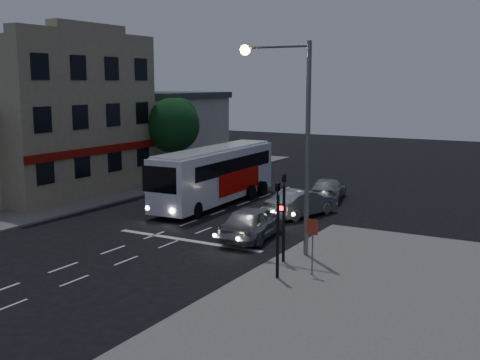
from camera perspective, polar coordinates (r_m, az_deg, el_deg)
The scene contains 15 objects.
ground at distance 28.51m, azimuth -10.60°, elevation -6.05°, with size 120.00×120.00×0.00m, color black.
sidewalk_near at distance 19.11m, azimuth 12.83°, elevation -13.73°, with size 12.00×24.00×0.12m, color slate.
sidewalk_far at distance 42.95m, azimuth -17.04°, elevation -1.06°, with size 12.00×50.00×0.12m, color slate.
road_markings at distance 30.30m, azimuth -4.69°, elevation -4.99°, with size 8.00×30.55×0.01m.
tour_bus at distance 36.92m, azimuth -2.33°, elevation 0.59°, with size 2.82×11.47×3.50m.
car_suv at distance 28.86m, azimuth 1.22°, elevation -4.01°, with size 1.95×4.84×1.65m, color #97969A.
car_sedan_a at distance 33.88m, azimuth 5.89°, elevation -2.17°, with size 1.62×4.63×1.53m, color #9D9D9F.
car_sedan_b at distance 38.81m, azimuth 8.30°, elevation -0.88°, with size 1.92×4.72×1.37m, color #949496.
traffic_signal_main at distance 24.54m, azimuth 4.16°, elevation -2.59°, with size 0.25×0.35×4.10m.
traffic_signal_side at distance 22.50m, azimuth 3.61°, elevation -3.67°, with size 0.18×0.15×4.10m.
regulatory_sign at distance 23.15m, azimuth 6.87°, elevation -5.45°, with size 0.45×0.12×2.20m.
streetlight at distance 25.47m, azimuth 5.10°, elevation 5.36°, with size 3.32×0.44×9.00m.
main_building at distance 43.07m, azimuth -18.25°, elevation 5.75°, with size 10.12×12.00×11.00m.
low_building_north at distance 51.73m, azimuth -7.92°, elevation 4.67°, with size 9.40×9.40×6.50m.
street_tree at distance 44.51m, azimuth -6.42°, elevation 5.40°, with size 4.00×4.00×6.20m.
Camera 1 is at (17.86, -20.94, 7.45)m, focal length 45.00 mm.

